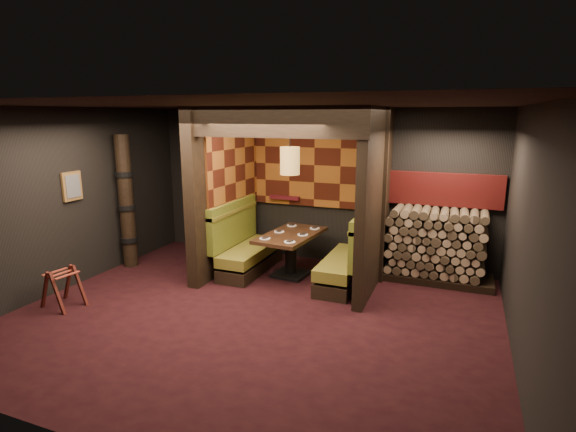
# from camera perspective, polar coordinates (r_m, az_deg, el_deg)

# --- Properties ---
(floor) EXTENTS (6.50, 5.50, 0.02)m
(floor) POSITION_cam_1_polar(r_m,az_deg,el_deg) (6.41, -4.40, -12.61)
(floor) COLOR black
(floor) RESTS_ON ground
(ceiling) EXTENTS (6.50, 5.50, 0.02)m
(ceiling) POSITION_cam_1_polar(r_m,az_deg,el_deg) (5.79, -4.89, 14.00)
(ceiling) COLOR black
(ceiling) RESTS_ON ground
(wall_back) EXTENTS (6.50, 0.02, 2.85)m
(wall_back) POSITION_cam_1_polar(r_m,az_deg,el_deg) (8.45, 3.66, 3.85)
(wall_back) COLOR black
(wall_back) RESTS_ON ground
(wall_front) EXTENTS (6.50, 0.02, 2.85)m
(wall_front) POSITION_cam_1_polar(r_m,az_deg,el_deg) (3.77, -23.67, -8.61)
(wall_front) COLOR black
(wall_front) RESTS_ON ground
(wall_left) EXTENTS (0.02, 5.50, 2.85)m
(wall_left) POSITION_cam_1_polar(r_m,az_deg,el_deg) (7.91, -26.34, 1.93)
(wall_left) COLOR black
(wall_left) RESTS_ON ground
(wall_right) EXTENTS (0.02, 5.50, 2.85)m
(wall_right) POSITION_cam_1_polar(r_m,az_deg,el_deg) (5.39, 28.27, -2.80)
(wall_right) COLOR black
(wall_right) RESTS_ON ground
(partition_left) EXTENTS (0.20, 2.20, 2.85)m
(partition_left) POSITION_cam_1_polar(r_m,az_deg,el_deg) (7.99, -8.11, 3.23)
(partition_left) COLOR black
(partition_left) RESTS_ON floor
(partition_right) EXTENTS (0.15, 2.10, 2.85)m
(partition_right) POSITION_cam_1_polar(r_m,az_deg,el_deg) (7.12, 10.98, 1.97)
(partition_right) COLOR black
(partition_right) RESTS_ON floor
(header_beam) EXTENTS (2.85, 0.18, 0.44)m
(header_beam) POSITION_cam_1_polar(r_m,az_deg,el_deg) (6.44, -2.22, 11.86)
(header_beam) COLOR black
(header_beam) RESTS_ON partition_left
(tapa_back_panel) EXTENTS (2.40, 0.06, 1.55)m
(tapa_back_panel) POSITION_cam_1_polar(r_m,az_deg,el_deg) (8.36, 3.42, 6.48)
(tapa_back_panel) COLOR #924E1A
(tapa_back_panel) RESTS_ON wall_back
(tapa_side_panel) EXTENTS (0.04, 1.85, 1.45)m
(tapa_side_panel) POSITION_cam_1_polar(r_m,az_deg,el_deg) (8.03, -6.84, 6.37)
(tapa_side_panel) COLOR #924E1A
(tapa_side_panel) RESTS_ON partition_left
(lacquer_shelf) EXTENTS (0.60, 0.12, 0.07)m
(lacquer_shelf) POSITION_cam_1_polar(r_m,az_deg,el_deg) (8.60, -0.40, 2.37)
(lacquer_shelf) COLOR #511119
(lacquer_shelf) RESTS_ON wall_back
(booth_bench_left) EXTENTS (0.68, 1.60, 1.14)m
(booth_bench_left) POSITION_cam_1_polar(r_m,az_deg,el_deg) (8.04, -5.47, -4.15)
(booth_bench_left) COLOR black
(booth_bench_left) RESTS_ON floor
(booth_bench_right) EXTENTS (0.68, 1.60, 1.14)m
(booth_bench_right) POSITION_cam_1_polar(r_m,az_deg,el_deg) (7.41, 7.76, -5.70)
(booth_bench_right) COLOR black
(booth_bench_right) RESTS_ON floor
(dining_table) EXTENTS (0.91, 1.50, 0.76)m
(dining_table) POSITION_cam_1_polar(r_m,az_deg,el_deg) (7.70, 0.37, -3.93)
(dining_table) COLOR black
(dining_table) RESTS_ON floor
(place_settings) EXTENTS (0.72, 1.20, 0.03)m
(place_settings) POSITION_cam_1_polar(r_m,az_deg,el_deg) (7.63, 0.37, -2.16)
(place_settings) COLOR white
(place_settings) RESTS_ON dining_table
(pendant_lamp) EXTENTS (0.32, 0.32, 1.08)m
(pendant_lamp) POSITION_cam_1_polar(r_m,az_deg,el_deg) (7.36, 0.24, 7.04)
(pendant_lamp) COLOR #A67937
(pendant_lamp) RESTS_ON ceiling
(framed_picture) EXTENTS (0.05, 0.36, 0.46)m
(framed_picture) POSITION_cam_1_polar(r_m,az_deg,el_deg) (7.92, -25.74, 3.43)
(framed_picture) COLOR brown
(framed_picture) RESTS_ON wall_left
(luggage_rack) EXTENTS (0.62, 0.48, 0.62)m
(luggage_rack) POSITION_cam_1_polar(r_m,az_deg,el_deg) (7.33, -26.71, -7.96)
(luggage_rack) COLOR #44140E
(luggage_rack) RESTS_ON floor
(totem_column) EXTENTS (0.31, 0.31, 2.40)m
(totem_column) POSITION_cam_1_polar(r_m,az_deg,el_deg) (8.57, -19.84, 1.62)
(totem_column) COLOR black
(totem_column) RESTS_ON floor
(firewood_stack) EXTENTS (1.73, 0.70, 1.22)m
(firewood_stack) POSITION_cam_1_polar(r_m,az_deg,el_deg) (7.83, 18.73, -3.62)
(firewood_stack) COLOR black
(firewood_stack) RESTS_ON floor
(mosaic_header) EXTENTS (1.83, 0.10, 0.56)m
(mosaic_header) POSITION_cam_1_polar(r_m,az_deg,el_deg) (7.97, 19.33, 3.18)
(mosaic_header) COLOR maroon
(mosaic_header) RESTS_ON wall_back
(bay_front_post) EXTENTS (0.08, 0.08, 2.85)m
(bay_front_post) POSITION_cam_1_polar(r_m,az_deg,el_deg) (7.36, 12.05, 2.26)
(bay_front_post) COLOR black
(bay_front_post) RESTS_ON floor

